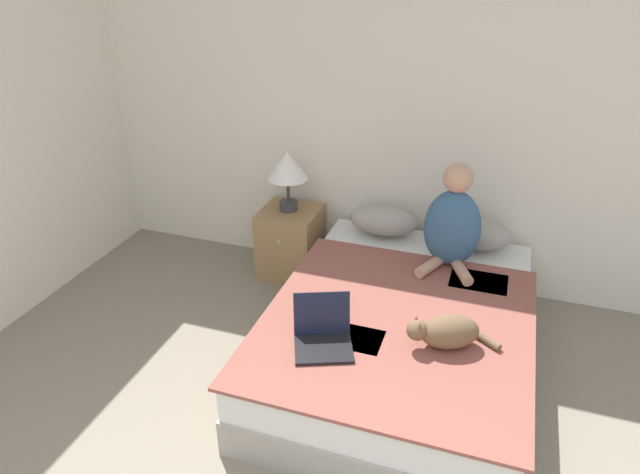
# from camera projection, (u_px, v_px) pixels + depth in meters

# --- Properties ---
(wall_back) EXTENTS (6.07, 0.05, 2.55)m
(wall_back) POSITION_uv_depth(u_px,v_px,m) (443.00, 112.00, 3.77)
(wall_back) COLOR silver
(wall_back) RESTS_ON ground_plane
(bed) EXTENTS (1.45, 1.98, 0.44)m
(bed) POSITION_uv_depth(u_px,v_px,m) (401.00, 334.00, 3.37)
(bed) COLOR #9E998E
(bed) RESTS_ON ground_plane
(pillow_near) EXTENTS (0.48, 0.29, 0.20)m
(pillow_near) POSITION_uv_depth(u_px,v_px,m) (383.00, 220.00, 4.00)
(pillow_near) COLOR gray
(pillow_near) RESTS_ON bed
(pillow_far) EXTENTS (0.48, 0.29, 0.20)m
(pillow_far) POSITION_uv_depth(u_px,v_px,m) (475.00, 233.00, 3.82)
(pillow_far) COLOR gray
(pillow_far) RESTS_ON bed
(person_sitting) EXTENTS (0.36, 0.35, 0.68)m
(person_sitting) POSITION_uv_depth(u_px,v_px,m) (452.00, 224.00, 3.52)
(person_sitting) COLOR #33567A
(person_sitting) RESTS_ON bed
(cat_tabby) EXTENTS (0.47, 0.30, 0.18)m
(cat_tabby) POSITION_uv_depth(u_px,v_px,m) (446.00, 332.00, 2.88)
(cat_tabby) COLOR brown
(cat_tabby) RESTS_ON bed
(laptop_open) EXTENTS (0.38, 0.37, 0.25)m
(laptop_open) POSITION_uv_depth(u_px,v_px,m) (323.00, 336.00, 2.92)
(laptop_open) COLOR black
(laptop_open) RESTS_ON bed
(nightstand) EXTENTS (0.42, 0.44, 0.53)m
(nightstand) POSITION_uv_depth(u_px,v_px,m) (290.00, 242.00, 4.29)
(nightstand) COLOR #937047
(nightstand) RESTS_ON ground_plane
(table_lamp) EXTENTS (0.29, 0.29, 0.45)m
(table_lamp) POSITION_uv_depth(u_px,v_px,m) (287.00, 168.00, 4.04)
(table_lamp) COLOR #38383D
(table_lamp) RESTS_ON nightstand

